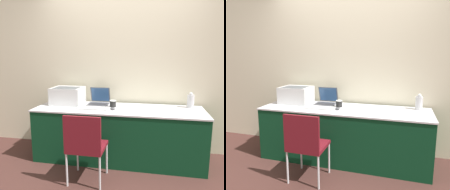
# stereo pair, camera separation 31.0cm
# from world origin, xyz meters

# --- Properties ---
(ground_plane) EXTENTS (14.00, 14.00, 0.00)m
(ground_plane) POSITION_xyz_m (0.00, 0.00, 0.00)
(ground_plane) COLOR #472823
(wall_back) EXTENTS (8.00, 0.05, 2.60)m
(wall_back) POSITION_xyz_m (0.00, 0.78, 1.30)
(wall_back) COLOR beige
(wall_back) RESTS_ON ground_plane
(table) EXTENTS (2.37, 0.72, 0.76)m
(table) POSITION_xyz_m (0.00, 0.35, 0.38)
(table) COLOR #0C381E
(table) RESTS_ON ground_plane
(printer) EXTENTS (0.46, 0.39, 0.26)m
(printer) POSITION_xyz_m (-0.81, 0.48, 0.90)
(printer) COLOR silver
(printer) RESTS_ON table
(laptop_left) EXTENTS (0.31, 0.31, 0.25)m
(laptop_left) POSITION_xyz_m (-0.33, 0.54, 0.81)
(laptop_left) COLOR #4C4C51
(laptop_left) RESTS_ON table
(external_keyboard) EXTENTS (0.44, 0.17, 0.02)m
(external_keyboard) POSITION_xyz_m (-0.35, 0.24, 0.77)
(external_keyboard) COLOR silver
(external_keyboard) RESTS_ON table
(coffee_cup) EXTENTS (0.09, 0.09, 0.10)m
(coffee_cup) POSITION_xyz_m (-0.09, 0.42, 0.81)
(coffee_cup) COLOR black
(coffee_cup) RESTS_ON table
(mouse) EXTENTS (0.07, 0.05, 0.04)m
(mouse) POSITION_xyz_m (-0.06, 0.23, 0.78)
(mouse) COLOR #4C4C51
(mouse) RESTS_ON table
(metal_pitcher) EXTENTS (0.10, 0.10, 0.22)m
(metal_pitcher) POSITION_xyz_m (1.00, 0.57, 0.86)
(metal_pitcher) COLOR silver
(metal_pitcher) RESTS_ON table
(chair) EXTENTS (0.43, 0.40, 0.85)m
(chair) POSITION_xyz_m (-0.27, -0.35, 0.50)
(chair) COLOR maroon
(chair) RESTS_ON ground_plane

